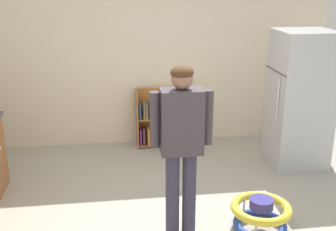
{
  "coord_description": "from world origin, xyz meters",
  "views": [
    {
      "loc": [
        -0.58,
        -3.65,
        2.4
      ],
      "look_at": [
        -0.04,
        0.38,
        1.04
      ],
      "focal_mm": 44.57,
      "sensor_mm": 36.0,
      "label": 1
    }
  ],
  "objects_px": {
    "refrigerator": "(300,100)",
    "baby_walker": "(261,214)",
    "standing_person": "(181,139)",
    "bookshelf": "(159,120)"
  },
  "relations": [
    {
      "from": "refrigerator",
      "to": "baby_walker",
      "type": "xyz_separation_m",
      "value": [
        -0.97,
        -1.42,
        -0.73
      ]
    },
    {
      "from": "standing_person",
      "to": "baby_walker",
      "type": "xyz_separation_m",
      "value": [
        0.81,
        0.01,
        -0.85
      ]
    },
    {
      "from": "bookshelf",
      "to": "standing_person",
      "type": "distance_m",
      "value": 2.43
    },
    {
      "from": "refrigerator",
      "to": "standing_person",
      "type": "bearing_deg",
      "value": -141.32
    },
    {
      "from": "bookshelf",
      "to": "baby_walker",
      "type": "distance_m",
      "value": 2.45
    },
    {
      "from": "standing_person",
      "to": "baby_walker",
      "type": "height_order",
      "value": "standing_person"
    },
    {
      "from": "refrigerator",
      "to": "bookshelf",
      "type": "height_order",
      "value": "refrigerator"
    },
    {
      "from": "bookshelf",
      "to": "baby_walker",
      "type": "bearing_deg",
      "value": -72.18
    },
    {
      "from": "bookshelf",
      "to": "baby_walker",
      "type": "relative_size",
      "value": 1.41
    },
    {
      "from": "bookshelf",
      "to": "standing_person",
      "type": "bearing_deg",
      "value": -91.58
    }
  ]
}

